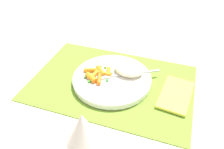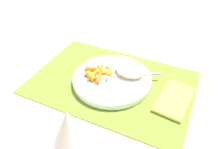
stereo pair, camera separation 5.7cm
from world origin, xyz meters
TOP-DOWN VIEW (x-y plane):
  - ground_plane at (0.00, 0.00)m, footprint 2.40×2.40m
  - placemat at (0.00, 0.00)m, footprint 0.51×0.35m
  - plate at (0.00, 0.00)m, footprint 0.25×0.25m
  - rice_mound at (-0.05, -0.04)m, footprint 0.09×0.07m
  - carrot_portion at (0.04, 0.01)m, footprint 0.10×0.09m
  - pea_scatter at (0.04, 0.00)m, footprint 0.09×0.09m
  - fork at (-0.03, -0.02)m, footprint 0.19×0.11m
  - wine_glass at (-0.04, 0.28)m, footprint 0.08×0.08m
  - napkin at (-0.20, 0.00)m, footprint 0.10×0.16m

SIDE VIEW (x-z plane):
  - ground_plane at x=0.00m, z-range 0.00..0.00m
  - placemat at x=0.00m, z-range 0.00..0.01m
  - napkin at x=-0.20m, z-range 0.01..0.01m
  - plate at x=0.00m, z-range 0.01..0.02m
  - fork at x=-0.03m, z-range 0.02..0.03m
  - pea_scatter at x=0.04m, z-range 0.02..0.03m
  - carrot_portion at x=0.04m, z-range 0.02..0.04m
  - rice_mound at x=-0.05m, z-range 0.02..0.05m
  - wine_glass at x=-0.04m, z-range 0.03..0.19m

